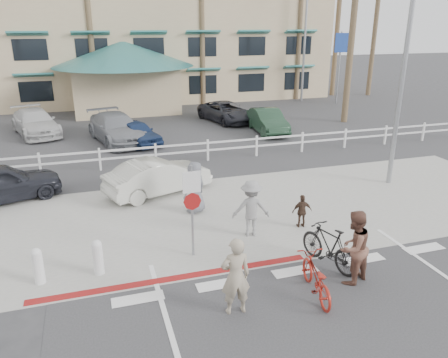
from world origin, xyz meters
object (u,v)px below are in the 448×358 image
object	(u,v)px
bike_red	(316,277)
car_red_compact	(0,183)
bike_black	(329,246)
sign_post	(192,207)
car_white_sedan	(158,177)

from	to	relation	value
bike_red	car_red_compact	distance (m)	11.53
bike_black	bike_red	bearing A→B (deg)	32.49
car_red_compact	sign_post	bearing A→B (deg)	-153.45
sign_post	car_white_sedan	xyz separation A→B (m)	(-0.13, 4.91, -0.80)
bike_red	car_red_compact	xyz separation A→B (m)	(-7.87, 8.43, 0.22)
bike_red	car_red_compact	size ratio (longest dim) A/B	0.44
bike_black	car_red_compact	distance (m)	11.49
bike_black	car_white_sedan	size ratio (longest dim) A/B	0.48
bike_red	car_white_sedan	distance (m)	7.94
sign_post	car_red_compact	world-z (taller)	sign_post
bike_black	car_red_compact	size ratio (longest dim) A/B	0.47
sign_post	car_white_sedan	world-z (taller)	sign_post
car_white_sedan	car_red_compact	xyz separation A→B (m)	(-5.46, 0.86, 0.04)
bike_red	car_white_sedan	world-z (taller)	car_white_sedan
sign_post	bike_black	xyz separation A→B (m)	(3.23, -1.58, -0.88)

